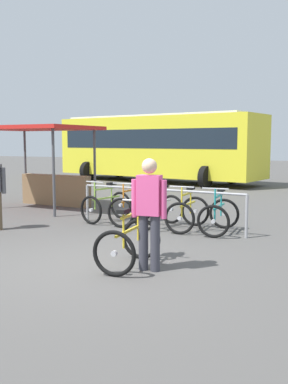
# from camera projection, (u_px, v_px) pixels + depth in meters

# --- Properties ---
(ground_plane) EXTENTS (80.00, 80.00, 0.00)m
(ground_plane) POSITION_uv_depth(u_px,v_px,m) (93.00, 264.00, 6.86)
(ground_plane) COLOR #514F4C
(bike_rack_rail) EXTENTS (3.89, 0.44, 0.88)m
(bike_rack_rail) POSITION_uv_depth(u_px,v_px,m) (159.00, 197.00, 9.60)
(bike_rack_rail) COLOR #99999E
(bike_rack_rail) RESTS_ON ground
(racked_bike_lime) EXTENTS (0.90, 1.21, 0.97)m
(racked_bike_lime) POSITION_uv_depth(u_px,v_px,m) (106.00, 206.00, 10.54)
(racked_bike_lime) COLOR black
(racked_bike_lime) RESTS_ON ground
(racked_bike_orange) EXTENTS (0.70, 1.12, 0.97)m
(racked_bike_orange) POSITION_uv_depth(u_px,v_px,m) (132.00, 208.00, 10.19)
(racked_bike_orange) COLOR black
(racked_bike_orange) RESTS_ON ground
(racked_bike_white) EXTENTS (0.88, 1.23, 0.98)m
(racked_bike_white) POSITION_uv_depth(u_px,v_px,m) (159.00, 210.00, 9.84)
(racked_bike_white) COLOR black
(racked_bike_white) RESTS_ON ground
(racked_bike_yellow) EXTENTS (0.67, 1.11, 0.97)m
(racked_bike_yellow) POSITION_uv_depth(u_px,v_px,m) (188.00, 213.00, 9.50)
(racked_bike_yellow) COLOR black
(racked_bike_yellow) RESTS_ON ground
(racked_bike_teal) EXTENTS (0.70, 1.14, 0.98)m
(racked_bike_teal) POSITION_uv_depth(u_px,v_px,m) (219.00, 216.00, 9.15)
(racked_bike_teal) COLOR black
(racked_bike_teal) RESTS_ON ground
(featured_bicycle) EXTENTS (0.72, 1.22, 1.09)m
(featured_bicycle) POSITION_uv_depth(u_px,v_px,m) (132.00, 234.00, 6.77)
(featured_bicycle) COLOR black
(featured_bicycle) RESTS_ON ground
(person_with_featured_bike) EXTENTS (0.53, 0.23, 1.64)m
(person_with_featured_bike) POSITION_uv_depth(u_px,v_px,m) (149.00, 209.00, 6.43)
(person_with_featured_bike) COLOR #383842
(person_with_featured_bike) RESTS_ON ground
(bus_distant) EXTENTS (10.30, 4.73, 3.08)m
(bus_distant) POSITION_uv_depth(u_px,v_px,m) (157.00, 145.00, 20.82)
(bus_distant) COLOR yellow
(bus_distant) RESTS_ON ground
(market_stall) EXTENTS (3.25, 2.51, 2.30)m
(market_stall) POSITION_uv_depth(u_px,v_px,m) (46.00, 159.00, 12.75)
(market_stall) COLOR #4C4C51
(market_stall) RESTS_ON ground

